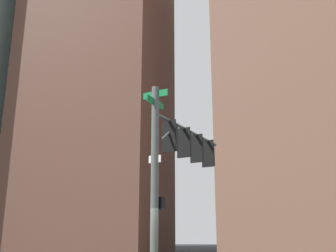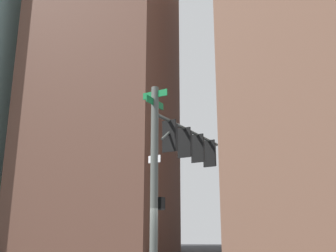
% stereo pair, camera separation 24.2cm
% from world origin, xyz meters
% --- Properties ---
extents(signal_pole_assembly, '(1.76, 5.76, 6.58)m').
position_xyz_m(signal_pole_assembly, '(0.69, 1.52, 4.44)').
color(signal_pole_assembly, '#4C514C').
rests_on(signal_pole_assembly, ground_plane).
extents(building_brick_nearside, '(18.50, 18.35, 56.67)m').
position_xyz_m(building_brick_nearside, '(7.70, 33.97, 28.34)').
color(building_brick_nearside, '#845B47').
rests_on(building_brick_nearside, ground_plane).
extents(building_brick_midblock, '(16.56, 14.20, 46.61)m').
position_xyz_m(building_brick_midblock, '(-17.15, 31.51, 23.30)').
color(building_brick_midblock, brown).
rests_on(building_brick_midblock, ground_plane).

